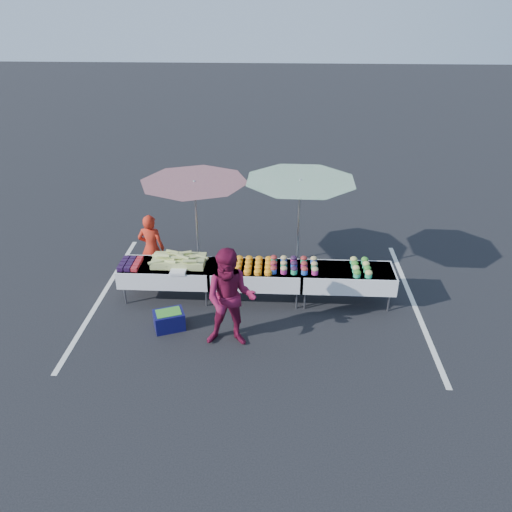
{
  "coord_description": "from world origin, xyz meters",
  "views": [
    {
      "loc": [
        0.45,
        -8.64,
        5.54
      ],
      "look_at": [
        0.0,
        0.0,
        1.0
      ],
      "focal_mm": 35.0,
      "sensor_mm": 36.0,
      "label": 1
    }
  ],
  "objects_px": {
    "table_left": "(167,272)",
    "umbrella_left": "(195,190)",
    "customer": "(230,299)",
    "vendor": "(152,248)",
    "umbrella_right": "(300,189)",
    "table_center": "(256,274)",
    "table_right": "(347,277)",
    "storage_bin": "(169,320)"
  },
  "relations": [
    {
      "from": "table_center",
      "to": "storage_bin",
      "type": "relative_size",
      "value": 2.85
    },
    {
      "from": "table_right",
      "to": "umbrella_right",
      "type": "relative_size",
      "value": 0.63
    },
    {
      "from": "umbrella_right",
      "to": "storage_bin",
      "type": "bearing_deg",
      "value": -141.88
    },
    {
      "from": "umbrella_left",
      "to": "storage_bin",
      "type": "bearing_deg",
      "value": -98.43
    },
    {
      "from": "vendor",
      "to": "umbrella_right",
      "type": "height_order",
      "value": "umbrella_right"
    },
    {
      "from": "table_center",
      "to": "table_right",
      "type": "bearing_deg",
      "value": 0.0
    },
    {
      "from": "table_right",
      "to": "umbrella_right",
      "type": "xyz_separation_m",
      "value": [
        -0.96,
        0.8,
        1.52
      ]
    },
    {
      "from": "customer",
      "to": "table_center",
      "type": "bearing_deg",
      "value": 76.6
    },
    {
      "from": "table_left",
      "to": "table_center",
      "type": "height_order",
      "value": "same"
    },
    {
      "from": "umbrella_left",
      "to": "umbrella_right",
      "type": "relative_size",
      "value": 0.77
    },
    {
      "from": "table_right",
      "to": "umbrella_left",
      "type": "xyz_separation_m",
      "value": [
        -3.08,
        0.8,
        1.46
      ]
    },
    {
      "from": "umbrella_left",
      "to": "customer",
      "type": "bearing_deg",
      "value": -67.86
    },
    {
      "from": "umbrella_right",
      "to": "customer",
      "type": "bearing_deg",
      "value": -117.93
    },
    {
      "from": "table_left",
      "to": "vendor",
      "type": "relative_size",
      "value": 1.22
    },
    {
      "from": "table_left",
      "to": "umbrella_left",
      "type": "xyz_separation_m",
      "value": [
        0.52,
        0.8,
        1.46
      ]
    },
    {
      "from": "table_left",
      "to": "storage_bin",
      "type": "xyz_separation_m",
      "value": [
        0.24,
        -1.08,
        -0.4
      ]
    },
    {
      "from": "vendor",
      "to": "umbrella_right",
      "type": "distance_m",
      "value": 3.38
    },
    {
      "from": "customer",
      "to": "umbrella_right",
      "type": "height_order",
      "value": "umbrella_right"
    },
    {
      "from": "table_center",
      "to": "storage_bin",
      "type": "xyz_separation_m",
      "value": [
        -1.56,
        -1.08,
        -0.4
      ]
    },
    {
      "from": "table_center",
      "to": "customer",
      "type": "bearing_deg",
      "value": -103.85
    },
    {
      "from": "table_left",
      "to": "vendor",
      "type": "height_order",
      "value": "vendor"
    },
    {
      "from": "table_left",
      "to": "customer",
      "type": "distance_m",
      "value": 2.08
    },
    {
      "from": "customer",
      "to": "table_left",
      "type": "bearing_deg",
      "value": 134.91
    },
    {
      "from": "table_left",
      "to": "vendor",
      "type": "distance_m",
      "value": 0.84
    },
    {
      "from": "table_right",
      "to": "table_left",
      "type": "bearing_deg",
      "value": 180.0
    },
    {
      "from": "table_center",
      "to": "storage_bin",
      "type": "bearing_deg",
      "value": -145.23
    },
    {
      "from": "customer",
      "to": "umbrella_left",
      "type": "bearing_deg",
      "value": 112.59
    },
    {
      "from": "table_right",
      "to": "umbrella_right",
      "type": "distance_m",
      "value": 1.97
    },
    {
      "from": "table_center",
      "to": "umbrella_left",
      "type": "distance_m",
      "value": 2.1
    },
    {
      "from": "table_left",
      "to": "umbrella_left",
      "type": "distance_m",
      "value": 1.75
    },
    {
      "from": "customer",
      "to": "vendor",
      "type": "bearing_deg",
      "value": 131.92
    },
    {
      "from": "table_left",
      "to": "umbrella_right",
      "type": "height_order",
      "value": "umbrella_right"
    },
    {
      "from": "table_left",
      "to": "table_right",
      "type": "height_order",
      "value": "same"
    },
    {
      "from": "vendor",
      "to": "umbrella_right",
      "type": "relative_size",
      "value": 0.52
    },
    {
      "from": "table_right",
      "to": "umbrella_left",
      "type": "relative_size",
      "value": 0.82
    },
    {
      "from": "table_left",
      "to": "table_right",
      "type": "relative_size",
      "value": 1.0
    },
    {
      "from": "umbrella_left",
      "to": "vendor",
      "type": "bearing_deg",
      "value": -173.13
    },
    {
      "from": "table_right",
      "to": "vendor",
      "type": "xyz_separation_m",
      "value": [
        -4.06,
        0.68,
        0.18
      ]
    },
    {
      "from": "table_left",
      "to": "table_center",
      "type": "xyz_separation_m",
      "value": [
        1.8,
        0.0,
        0.0
      ]
    },
    {
      "from": "vendor",
      "to": "umbrella_right",
      "type": "bearing_deg",
      "value": -173.58
    },
    {
      "from": "table_center",
      "to": "vendor",
      "type": "relative_size",
      "value": 1.22
    },
    {
      "from": "table_center",
      "to": "table_right",
      "type": "xyz_separation_m",
      "value": [
        1.8,
        0.0,
        0.0
      ]
    }
  ]
}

